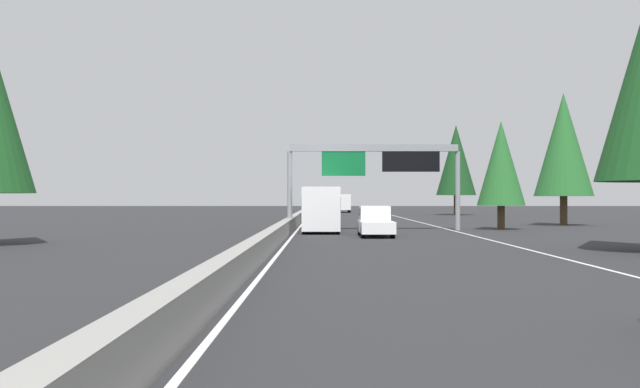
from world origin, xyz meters
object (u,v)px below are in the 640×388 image
at_px(sedan_mid_right, 319,210).
at_px(conifer_right_far, 564,145).
at_px(pickup_distant_b, 375,221).
at_px(conifer_right_mid, 501,164).
at_px(conifer_right_distant, 456,160).
at_px(box_truck_far_left, 343,203).
at_px(sign_gantry_overhead, 376,162).
at_px(bus_far_right, 321,207).
at_px(sedan_mid_left, 319,215).

height_order(sedan_mid_right, conifer_right_far, conifer_right_far).
height_order(pickup_distant_b, conifer_right_mid, conifer_right_mid).
bearing_deg(conifer_right_distant, conifer_right_mid, 174.02).
xyz_separation_m(pickup_distant_b, conifer_right_mid, (10.12, -10.13, 4.03)).
height_order(box_truck_far_left, conifer_right_distant, conifer_right_distant).
bearing_deg(sign_gantry_overhead, box_truck_far_left, 0.61).
bearing_deg(bus_far_right, pickup_distant_b, -155.67).
height_order(sedan_mid_right, conifer_right_distant, conifer_right_distant).
height_order(sign_gantry_overhead, bus_far_right, sign_gantry_overhead).
bearing_deg(bus_far_right, sign_gantry_overhead, -72.00).
height_order(sedan_mid_right, bus_far_right, bus_far_right).
xyz_separation_m(sedan_mid_right, box_truck_far_left, (16.80, -3.68, 0.93)).
height_order(sedan_mid_right, box_truck_far_left, box_truck_far_left).
relative_size(sign_gantry_overhead, pickup_distant_b, 2.26).
height_order(sedan_mid_right, conifer_right_mid, conifer_right_mid).
bearing_deg(conifer_right_mid, sedan_mid_right, 15.56).
relative_size(sedan_mid_right, conifer_right_far, 0.38).
bearing_deg(sedan_mid_right, conifer_right_distant, -93.31).
bearing_deg(box_truck_far_left, conifer_right_far, -163.06).
xyz_separation_m(pickup_distant_b, conifer_right_far, (18.86, -17.57, 6.05)).
relative_size(pickup_distant_b, box_truck_far_left, 0.66).
relative_size(pickup_distant_b, sedan_mid_left, 1.27).
relative_size(sedan_mid_left, conifer_right_distant, 0.35).
distance_m(conifer_right_mid, conifer_right_distant, 49.06).
xyz_separation_m(box_truck_far_left, conifer_right_distant, (-17.90, -15.29, 5.98)).
xyz_separation_m(sign_gantry_overhead, sedan_mid_left, (19.38, 4.26, -4.32)).
bearing_deg(conifer_right_distant, box_truck_far_left, 40.51).
xyz_separation_m(sedan_mid_left, conifer_right_far, (-9.26, -21.17, 6.28)).
bearing_deg(sedan_mid_left, conifer_right_far, -113.63).
distance_m(bus_far_right, conifer_right_mid, 14.13).
bearing_deg(sedan_mid_right, bus_far_right, -179.58).
bearing_deg(sign_gantry_overhead, conifer_right_distant, -16.22).
height_order(pickup_distant_b, sedan_mid_left, pickup_distant_b).
distance_m(sign_gantry_overhead, sedan_mid_right, 51.56).
bearing_deg(conifer_right_mid, sign_gantry_overhead, 98.26).
bearing_deg(pickup_distant_b, conifer_right_mid, -45.04).
bearing_deg(sign_gantry_overhead, conifer_right_mid, -81.74).
bearing_deg(conifer_right_far, bus_far_right, 118.62).
relative_size(pickup_distant_b, conifer_right_far, 0.49).
relative_size(sedan_mid_left, bus_far_right, 0.38).
bearing_deg(conifer_right_far, sedan_mid_left, 66.37).
xyz_separation_m(conifer_right_mid, conifer_right_distant, (48.72, -5.10, 2.64)).
distance_m(pickup_distant_b, conifer_right_mid, 14.88).
bearing_deg(sign_gantry_overhead, conifer_right_far, -59.11).
relative_size(box_truck_far_left, conifer_right_mid, 1.04).
relative_size(conifer_right_mid, conifer_right_far, 0.71).
bearing_deg(box_truck_far_left, conifer_right_distant, -139.49).
relative_size(sedan_mid_right, conifer_right_mid, 0.54).
xyz_separation_m(sedan_mid_left, bus_far_right, (-20.69, -0.24, 1.03)).
distance_m(bus_far_right, conifer_right_distant, 54.97).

